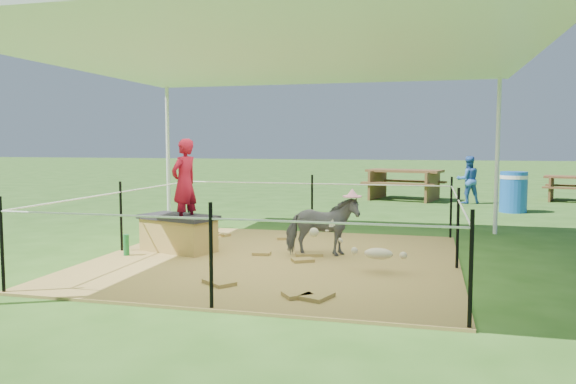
% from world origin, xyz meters
% --- Properties ---
extents(ground, '(90.00, 90.00, 0.00)m').
position_xyz_m(ground, '(0.00, 0.00, 0.00)').
color(ground, '#2D5919').
rests_on(ground, ground).
extents(hay_patch, '(4.60, 4.60, 0.03)m').
position_xyz_m(hay_patch, '(0.00, 0.00, 0.01)').
color(hay_patch, brown).
rests_on(hay_patch, ground).
extents(canopy_tent, '(6.30, 6.30, 2.90)m').
position_xyz_m(canopy_tent, '(0.00, 0.00, 2.69)').
color(canopy_tent, silver).
rests_on(canopy_tent, ground).
extents(rope_fence, '(4.54, 4.54, 1.00)m').
position_xyz_m(rope_fence, '(0.00, -0.00, 0.64)').
color(rope_fence, black).
rests_on(rope_fence, ground).
extents(straw_bale, '(1.12, 0.79, 0.45)m').
position_xyz_m(straw_bale, '(-1.46, 0.16, 0.25)').
color(straw_bale, '#A9843D').
rests_on(straw_bale, hay_patch).
extents(dark_cloth, '(1.20, 0.87, 0.06)m').
position_xyz_m(dark_cloth, '(-1.46, 0.16, 0.51)').
color(dark_cloth, black).
rests_on(dark_cloth, straw_bale).
extents(woman, '(0.41, 0.51, 1.21)m').
position_xyz_m(woman, '(-1.36, 0.16, 1.08)').
color(woman, '#A30F25').
rests_on(woman, straw_bale).
extents(green_bottle, '(0.10, 0.10, 0.28)m').
position_xyz_m(green_bottle, '(-2.01, -0.29, 0.17)').
color(green_bottle, '#197432').
rests_on(green_bottle, hay_patch).
extents(pony, '(1.03, 0.70, 0.80)m').
position_xyz_m(pony, '(0.55, 0.28, 0.43)').
color(pony, '#4A4A4F').
rests_on(pony, hay_patch).
extents(pink_hat, '(0.25, 0.25, 0.11)m').
position_xyz_m(pink_hat, '(0.55, 0.28, 0.88)').
color(pink_hat, pink).
rests_on(pink_hat, pony).
extents(foal, '(0.93, 0.55, 0.50)m').
position_xyz_m(foal, '(1.35, -0.47, 0.28)').
color(foal, beige).
rests_on(foal, hay_patch).
extents(trash_barrel, '(0.64, 0.64, 0.90)m').
position_xyz_m(trash_barrel, '(3.72, 6.26, 0.45)').
color(trash_barrel, blue).
rests_on(trash_barrel, ground).
extents(picnic_table_near, '(2.25, 1.86, 0.82)m').
position_xyz_m(picnic_table_near, '(1.25, 8.48, 0.41)').
color(picnic_table_near, brown).
rests_on(picnic_table_near, ground).
extents(distant_person, '(0.68, 0.59, 1.20)m').
position_xyz_m(distant_person, '(2.86, 7.90, 0.60)').
color(distant_person, '#3165BA').
rests_on(distant_person, ground).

